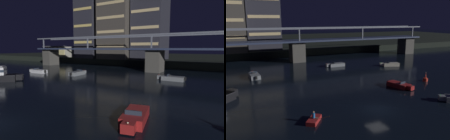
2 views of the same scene
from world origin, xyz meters
The scene contains 10 objects.
far_riverbank centered at (0.00, 87.21, 1.10)m, with size 240.00×80.00×2.20m, color black.
river_bridge centered at (0.00, 39.20, 4.42)m, with size 83.36×6.40×9.38m.
tower_west_low centered at (-30.38, 52.90, 17.34)m, with size 9.04×11.55×30.59m.
tower_west_tall centered at (-18.07, 52.32, 13.90)m, with size 11.40×11.79×23.70m.
tower_central centered at (-6.96, 54.40, 15.13)m, with size 9.95×10.93×26.17m.
waterfront_pavilion centered at (-46.50, 51.12, 4.44)m, with size 12.40×7.40×4.70m.
speedboat_near_right centered at (6.90, 28.36, 0.41)m, with size 5.19×1.81×1.16m.
speedboat_mid_right centered at (9.27, 6.80, 0.41)m, with size 2.62×5.21×1.16m.
speedboat_far_left centered at (-12.94, 24.73, 0.41)m, with size 2.08×5.23×1.16m.
speedboat_far_center centered at (-23.46, 22.32, 0.41)m, with size 5.21×1.95×1.16m.
Camera 1 is at (15.32, -6.64, 6.00)m, focal length 29.89 mm.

